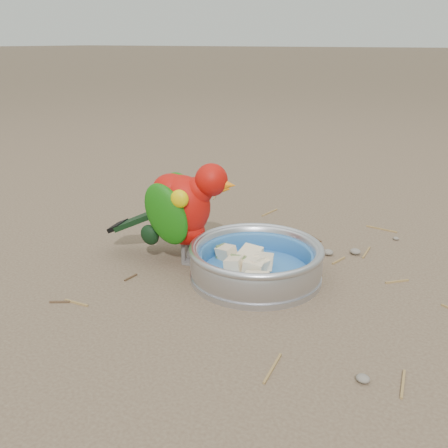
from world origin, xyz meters
The scene contains 6 objects.
ground centered at (0.00, 0.00, 0.00)m, with size 60.00×60.00×0.00m, color brown.
food_bowl centered at (-0.01, 0.04, 0.01)m, with size 0.23×0.23×0.02m, color #B2B2BA.
bowl_wall centered at (-0.01, 0.04, 0.04)m, with size 0.23×0.23×0.04m, color #B2B2BA, non-canonical shape.
fruit_wedges centered at (-0.01, 0.04, 0.03)m, with size 0.14×0.14×0.03m, color beige, non-canonical shape.
lory_parrot centered at (-0.16, 0.04, 0.09)m, with size 0.11×0.22×0.18m, color #AA0D06, non-canonical shape.
ground_debris centered at (0.03, 0.07, 0.00)m, with size 0.90×0.80×0.01m, color olive, non-canonical shape.
Camera 1 is at (0.33, -0.66, 0.39)m, focal length 40.00 mm.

